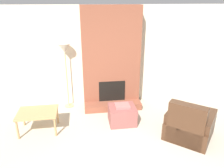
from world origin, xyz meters
The scene contains 6 objects.
wall_back centered at (0.00, 3.33, 1.30)m, with size 7.74×0.06×2.60m, color beige.
fireplace centered at (0.00, 3.09, 1.23)m, with size 1.48×0.72×2.60m.
ottoman centered at (0.11, 2.05, 0.22)m, with size 0.61×0.54×0.47m.
armchair centered at (1.37, 1.28, 0.27)m, with size 1.27×1.27×0.89m.
side_table centered at (-1.76, 2.00, 0.41)m, with size 0.84×0.61×0.46m.
floor_lamp_left centered at (-1.16, 3.09, 1.47)m, with size 0.30×0.30×1.71m.
Camera 1 is at (-0.76, -2.33, 2.74)m, focal length 35.00 mm.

